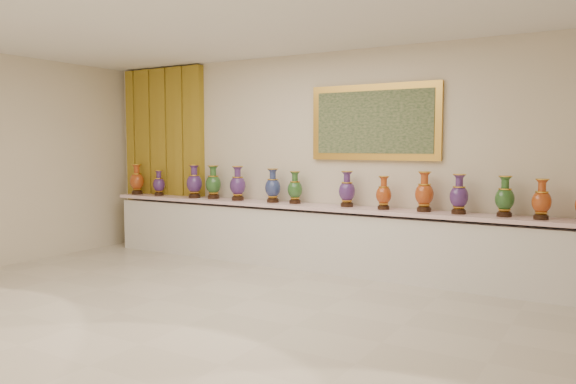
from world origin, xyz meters
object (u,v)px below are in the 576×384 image
at_px(vase_0, 137,181).
at_px(vase_2, 194,183).
at_px(vase_1, 159,184).
at_px(counter, 321,239).

height_order(vase_0, vase_2, vase_2).
relative_size(vase_0, vase_2, 0.97).
bearing_deg(vase_0, vase_2, -0.13).
xyz_separation_m(vase_1, vase_2, (0.77, -0.02, 0.05)).
relative_size(counter, vase_2, 14.00).
bearing_deg(counter, vase_0, -179.14).
distance_m(vase_0, vase_1, 0.48).
bearing_deg(counter, vase_1, -179.33).
bearing_deg(vase_1, counter, 0.67).
xyz_separation_m(vase_0, vase_2, (1.25, -0.00, 0.01)).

